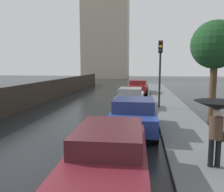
% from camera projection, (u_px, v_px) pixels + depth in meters
% --- Properties ---
extents(ground, '(120.00, 120.00, 0.00)m').
position_uv_depth(ground, '(13.00, 176.00, 5.81)').
color(ground, black).
extents(sidewalk_strip, '(2.20, 60.00, 0.14)m').
position_uv_depth(sidewalk_strip, '(224.00, 188.00, 5.12)').
color(sidewalk_strip, slate).
rests_on(sidewalk_strip, ground).
extents(car_silver_near_kerb, '(1.80, 4.28, 1.37)m').
position_uv_depth(car_silver_near_kerb, '(130.00, 98.00, 15.13)').
color(car_silver_near_kerb, '#B2B5BA').
rests_on(car_silver_near_kerb, ground).
extents(car_red_mid_road, '(2.05, 4.09, 1.40)m').
position_uv_depth(car_red_mid_road, '(138.00, 86.00, 23.12)').
color(car_red_mid_road, maroon).
rests_on(car_red_mid_road, ground).
extents(car_blue_behind_camera, '(1.93, 3.84, 1.45)m').
position_uv_depth(car_blue_behind_camera, '(134.00, 115.00, 9.51)').
color(car_blue_behind_camera, navy).
rests_on(car_blue_behind_camera, ground).
extents(car_maroon_far_lane, '(1.93, 4.29, 1.33)m').
position_uv_depth(car_maroon_far_lane, '(109.00, 152.00, 5.51)').
color(car_maroon_far_lane, maroon).
rests_on(car_maroon_far_lane, ground).
extents(pedestrian_with_umbrella_near, '(1.16, 1.16, 1.75)m').
position_uv_depth(pedestrian_with_umbrella_near, '(217.00, 113.00, 5.85)').
color(pedestrian_with_umbrella_near, black).
rests_on(pedestrian_with_umbrella_near, sidewalk_strip).
extents(traffic_light, '(0.26, 0.39, 4.22)m').
position_uv_depth(traffic_light, '(160.00, 62.00, 14.30)').
color(traffic_light, black).
rests_on(traffic_light, sidewalk_strip).
extents(street_tree_near, '(2.31, 2.31, 4.97)m').
position_uv_depth(street_tree_near, '(215.00, 46.00, 10.94)').
color(street_tree_near, '#4C3823').
rests_on(street_tree_near, ground).
extents(distant_tower, '(10.22, 9.20, 37.10)m').
position_uv_depth(distant_tower, '(106.00, 4.00, 51.64)').
color(distant_tower, '#B2A88E').
rests_on(distant_tower, ground).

